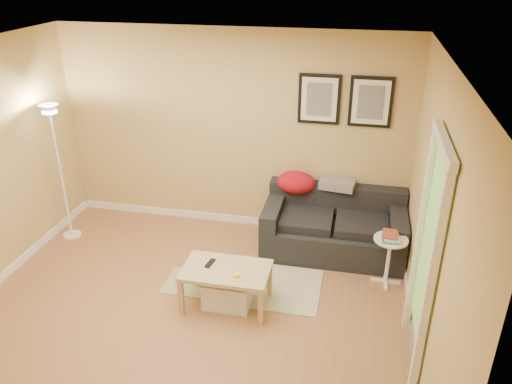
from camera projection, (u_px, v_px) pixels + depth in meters
floor at (187, 313)px, 5.18m from camera, size 4.50×4.50×0.00m
ceiling at (168, 58)px, 4.06m from camera, size 4.50×4.50×0.00m
wall_back at (233, 132)px, 6.38m from camera, size 4.50×0.00×4.50m
wall_front at (58, 355)px, 2.86m from camera, size 4.50×0.00×4.50m
wall_right at (433, 226)px, 4.20m from camera, size 0.00×4.00×4.00m
baseboard_back at (234, 219)px, 6.92m from camera, size 4.50×0.02×0.10m
baseboard_right at (412, 341)px, 4.74m from camera, size 0.02×4.00×0.10m
sofa at (334, 224)px, 6.11m from camera, size 1.70×0.90×0.75m
red_throw at (296, 183)px, 6.27m from camera, size 0.48×0.36×0.28m
plaid_throw at (337, 184)px, 6.20m from camera, size 0.45×0.32×0.10m
framed_print_left at (319, 99)px, 5.94m from camera, size 0.50×0.04×0.60m
framed_print_right at (371, 102)px, 5.83m from camera, size 0.50×0.04×0.60m
area_rug at (264, 286)px, 5.60m from camera, size 1.25×0.85×0.01m
green_runner at (197, 284)px, 5.63m from camera, size 0.70×0.50×0.01m
coffee_table at (226, 287)px, 5.22m from camera, size 1.00×0.75×0.45m
remote_control at (210, 263)px, 5.20m from camera, size 0.08×0.17×0.02m
tape_roll at (237, 275)px, 5.00m from camera, size 0.07×0.07×0.03m
storage_bin at (228, 292)px, 5.26m from camera, size 0.50×0.37×0.31m
side_table at (388, 261)px, 5.55m from camera, size 0.37×0.37×0.57m
book_stack at (390, 236)px, 5.41m from camera, size 0.20×0.25×0.07m
floor_lamp at (62, 177)px, 6.24m from camera, size 0.23×0.23×1.78m
doorway at (424, 263)px, 4.19m from camera, size 0.12×1.01×2.13m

